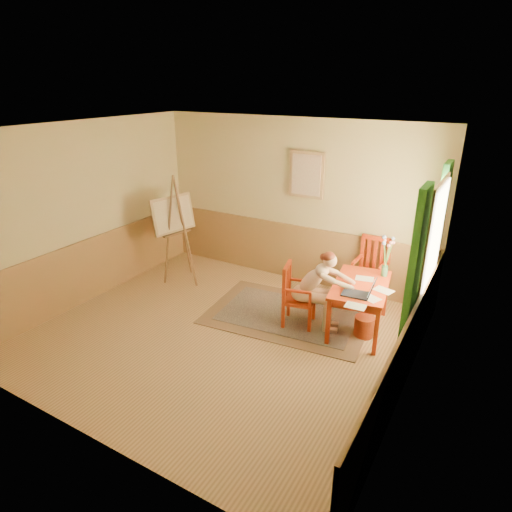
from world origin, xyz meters
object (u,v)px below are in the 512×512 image
Objects in this scene: chair_back at (370,271)px; easel at (175,219)px; table at (360,290)px; chair_left at (296,295)px; figure at (317,287)px; laptop at (361,292)px.

easel is at bearing -166.10° from chair_back.
chair_back reaches higher than table.
easel is at bearing 170.86° from chair_left.
chair_left is (-0.83, -0.31, -0.16)m from table.
chair_left is at bearing -169.97° from figure.
table is 2.96× the size of laptop.
chair_left is 1.41m from chair_back.
easel is (-2.81, 0.36, 0.46)m from figure.
chair_left is 2.14× the size of laptop.
easel reaches higher than chair_left.
table is at bearing 25.61° from figure.
table is 3.39m from easel.
chair_back is at bearing 69.49° from figure.
laptop is at bearing -2.35° from chair_left.
chair_left is 0.87× the size of chair_back.
chair_left is at bearing -120.78° from chair_back.
laptop is 3.50m from easel.
table is 1.39× the size of chair_left.
chair_left is 0.99m from laptop.
figure is 2.87m from easel.
chair_back reaches higher than laptop.
easel is (-2.52, 0.41, 0.65)m from chair_left.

